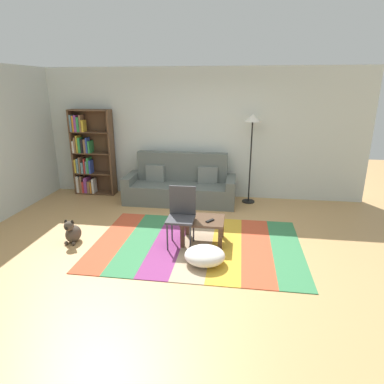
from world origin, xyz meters
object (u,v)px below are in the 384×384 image
object	(u,v)px
folding_chair	(182,211)
dog	(73,232)
bookshelf	(88,155)
couch	(181,186)
pouf	(205,256)
standing_lamp	(252,130)
coffee_table	(203,223)
tv_remote	(210,221)

from	to	relation	value
folding_chair	dog	bearing A→B (deg)	-115.12
bookshelf	folding_chair	xyz separation A→B (m)	(2.46, -2.22, -0.34)
couch	pouf	distance (m)	2.63
couch	dog	world-z (taller)	couch
couch	folding_chair	world-z (taller)	couch
pouf	folding_chair	world-z (taller)	folding_chair
couch	folding_chair	xyz separation A→B (m)	(0.36, -1.94, 0.20)
standing_lamp	dog	bearing A→B (deg)	-140.05
bookshelf	coffee_table	distance (m)	3.54
dog	folding_chair	distance (m)	1.74
dog	tv_remote	bearing A→B (deg)	5.74
couch	bookshelf	xyz separation A→B (m)	(-2.10, 0.28, 0.53)
tv_remote	folding_chair	distance (m)	0.45
coffee_table	dog	distance (m)	2.02
pouf	dog	bearing A→B (deg)	169.82
couch	tv_remote	size ratio (longest dim) A/B	15.07
bookshelf	pouf	xyz separation A→B (m)	(2.88, -2.78, -0.74)
pouf	folding_chair	bearing A→B (deg)	126.28
bookshelf	coffee_table	world-z (taller)	bookshelf
tv_remote	dog	bearing A→B (deg)	-137.17
folding_chair	tv_remote	bearing A→B (deg)	61.92
bookshelf	couch	bearing A→B (deg)	-7.62
folding_chair	standing_lamp	bearing A→B (deg)	122.05
dog	standing_lamp	xyz separation A→B (m)	(2.73, 2.29, 1.34)
standing_lamp	couch	bearing A→B (deg)	-173.36
bookshelf	pouf	world-z (taller)	bookshelf
pouf	folding_chair	distance (m)	0.81
coffee_table	bookshelf	bearing A→B (deg)	142.63
folding_chair	coffee_table	bearing A→B (deg)	75.69
bookshelf	folding_chair	size ratio (longest dim) A/B	2.06
couch	tv_remote	world-z (taller)	couch
bookshelf	pouf	bearing A→B (deg)	-44.03
pouf	dog	world-z (taller)	dog
couch	folding_chair	bearing A→B (deg)	-79.38
bookshelf	dog	world-z (taller)	bookshelf
bookshelf	tv_remote	distance (m)	3.66
coffee_table	standing_lamp	distance (m)	2.44
dog	folding_chair	bearing A→B (deg)	6.34
coffee_table	dog	bearing A→B (deg)	-171.91
couch	folding_chair	size ratio (longest dim) A/B	2.51
bookshelf	folding_chair	world-z (taller)	bookshelf
dog	folding_chair	xyz separation A→B (m)	(1.68, 0.19, 0.37)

